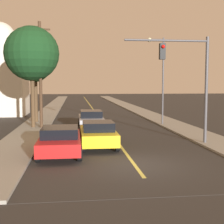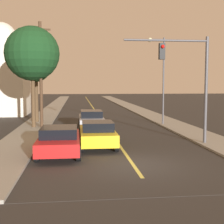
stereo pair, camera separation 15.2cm
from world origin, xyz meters
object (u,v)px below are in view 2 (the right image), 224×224
streetlamp_right (160,70)px  tree_left_far (32,54)px  car_near_lane_front (97,134)px  car_outer_lane_front (59,140)px  traffic_signal_mast (188,71)px  domed_building_left (2,74)px  car_near_lane_second (91,119)px  tree_left_near (36,68)px  utility_pole_left (41,73)px

streetlamp_right → tree_left_far: size_ratio=0.92×
car_near_lane_front → car_outer_lane_front: size_ratio=0.92×
car_near_lane_front → tree_left_far: bearing=120.0°
traffic_signal_mast → tree_left_far: size_ratio=0.77×
traffic_signal_mast → domed_building_left: domed_building_left is taller
car_near_lane_second → car_outer_lane_front: (-2.02, -9.22, -0.00)m
streetlamp_right → tree_left_near: bearing=165.4°
car_outer_lane_front → tree_left_far: tree_left_far is taller
tree_left_near → car_near_lane_front: bearing=-67.4°
traffic_signal_mast → tree_left_near: size_ratio=0.97×
car_near_lane_second → tree_left_far: tree_left_far is taller
car_near_lane_front → domed_building_left: bearing=116.0°
car_near_lane_second → car_near_lane_front: bearing=-90.0°
streetlamp_right → car_near_lane_front: bearing=-124.1°
domed_building_left → car_outer_lane_front: bearing=-70.5°
utility_pole_left → tree_left_far: 1.67m
traffic_signal_mast → streetlamp_right: (0.76, 8.77, 0.49)m
car_near_lane_second → traffic_signal_mast: (5.16, -7.56, 3.52)m
car_near_lane_second → car_outer_lane_front: size_ratio=1.08×
traffic_signal_mast → tree_left_far: 12.68m
tree_left_near → tree_left_far: 3.73m
car_near_lane_front → traffic_signal_mast: 6.24m
car_near_lane_second → tree_left_near: 7.56m
car_outer_lane_front → streetlamp_right: (7.95, 10.44, 4.01)m
traffic_signal_mast → tree_left_far: bearing=140.7°
car_outer_lane_front → car_near_lane_front: bearing=39.8°
tree_left_far → domed_building_left: size_ratio=0.76×
tree_left_near → domed_building_left: (-4.73, 7.95, -0.36)m
car_near_lane_second → utility_pole_left: utility_pole_left is taller
domed_building_left → tree_left_far: bearing=-66.8°
traffic_signal_mast → utility_pole_left: bearing=139.9°
car_near_lane_second → traffic_signal_mast: traffic_signal_mast is taller
domed_building_left → utility_pole_left: bearing=-64.7°
tree_left_near → domed_building_left: size_ratio=0.60×
car_near_lane_second → car_outer_lane_front: 9.44m
car_outer_lane_front → utility_pole_left: bearing=101.5°
car_near_lane_second → traffic_signal_mast: 9.81m
car_outer_lane_front → domed_building_left: (-7.50, 21.18, 3.89)m
streetlamp_right → tree_left_near: streetlamp_right is taller
tree_left_far → utility_pole_left: bearing=-24.7°
car_near_lane_front → utility_pole_left: 9.32m
car_outer_lane_front → domed_building_left: bearing=109.5°
car_near_lane_front → streetlamp_right: size_ratio=0.60×
car_near_lane_second → tree_left_near: (-4.80, 4.01, 4.24)m
car_outer_lane_front → domed_building_left: domed_building_left is taller
streetlamp_right → utility_pole_left: 9.91m
tree_left_far → domed_building_left: (-4.95, 11.56, -1.27)m
streetlamp_right → car_near_lane_second: bearing=-168.4°
streetlamp_right → tree_left_far: (-10.50, -0.81, 1.14)m
car_near_lane_front → car_near_lane_second: (0.00, 7.54, -0.01)m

